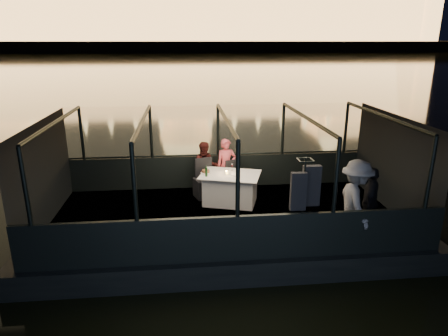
{
  "coord_description": "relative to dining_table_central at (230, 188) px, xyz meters",
  "views": [
    {
      "loc": [
        -0.92,
        -8.57,
        4.44
      ],
      "look_at": [
        0.0,
        0.4,
        1.55
      ],
      "focal_mm": 32.0,
      "sensor_mm": 36.0,
      "label": 1
    }
  ],
  "objects": [
    {
      "name": "gunwale_port",
      "position": [
        -0.19,
        1.23,
        0.06
      ],
      "size": [
        8.0,
        0.08,
        0.9
      ],
      "primitive_type": "cube",
      "color": "black",
      "rests_on": "boat_deck"
    },
    {
      "name": "end_wall_aft",
      "position": [
        3.81,
        -0.77,
        0.76
      ],
      "size": [
        0.02,
        4.0,
        2.3
      ],
      "primitive_type": null,
      "color": "black",
      "rests_on": "boat_deck"
    },
    {
      "name": "person_woman_coral",
      "position": [
        -0.01,
        0.8,
        0.36
      ],
      "size": [
        0.57,
        0.42,
        1.46
      ],
      "primitive_type": "imported",
      "rotation": [
        0.0,
        0.0,
        0.14
      ],
      "color": "#E5535E",
      "rests_on": "boat_deck"
    },
    {
      "name": "boat_hull",
      "position": [
        -0.19,
        -0.77,
        -0.89
      ],
      "size": [
        8.6,
        4.4,
        1.0
      ],
      "primitive_type": "cube",
      "color": "black",
      "rests_on": "river_water"
    },
    {
      "name": "coat_stand",
      "position": [
        1.09,
        -2.52,
        0.51
      ],
      "size": [
        0.59,
        0.5,
        1.9
      ],
      "primitive_type": null,
      "rotation": [
        0.0,
        0.0,
        0.15
      ],
      "color": "black",
      "rests_on": "boat_deck"
    },
    {
      "name": "bread_basket",
      "position": [
        -0.6,
        0.16,
        0.42
      ],
      "size": [
        0.24,
        0.24,
        0.08
      ],
      "primitive_type": "cylinder",
      "rotation": [
        0.0,
        0.0,
        0.28
      ],
      "color": "brown",
      "rests_on": "dining_table_central"
    },
    {
      "name": "cabin_roof_glass",
      "position": [
        -0.19,
        -0.77,
        1.91
      ],
      "size": [
        8.0,
        4.0,
        0.02
      ],
      "primitive_type": null,
      "color": "#99B2B2",
      "rests_on": "boat_deck"
    },
    {
      "name": "person_man_maroon",
      "position": [
        -0.56,
        0.85,
        0.36
      ],
      "size": [
        0.67,
        0.53,
        1.39
      ],
      "primitive_type": "imported",
      "rotation": [
        0.0,
        0.0,
        -0.01
      ],
      "color": "#421512",
      "rests_on": "boat_deck"
    },
    {
      "name": "passenger_dark",
      "position": [
        2.68,
        -2.02,
        0.47
      ],
      "size": [
        0.76,
        0.95,
        1.5
      ],
      "primitive_type": "imported",
      "rotation": [
        0.0,
        0.0,
        4.19
      ],
      "color": "black",
      "rests_on": "boat_deck"
    },
    {
      "name": "end_wall_fore",
      "position": [
        -4.19,
        -0.77,
        0.76
      ],
      "size": [
        0.02,
        4.0,
        2.3
      ],
      "primitive_type": null,
      "color": "black",
      "rests_on": "boat_deck"
    },
    {
      "name": "passenger_stripe",
      "position": [
        2.23,
        -2.3,
        0.47
      ],
      "size": [
        0.7,
        1.17,
        1.75
      ],
      "primitive_type": "imported",
      "rotation": [
        0.0,
        0.0,
        1.51
      ],
      "color": "white",
      "rests_on": "boat_deck"
    },
    {
      "name": "wine_glass_white",
      "position": [
        -0.6,
        -0.08,
        0.48
      ],
      "size": [
        0.07,
        0.07,
        0.2
      ],
      "primitive_type": null,
      "rotation": [
        0.0,
        0.0,
        -0.0
      ],
      "color": "white",
      "rests_on": "dining_table_central"
    },
    {
      "name": "boat_deck",
      "position": [
        -0.19,
        -0.77,
        -0.41
      ],
      "size": [
        8.0,
        4.0,
        0.04
      ],
      "primitive_type": "cube",
      "color": "black",
      "rests_on": "boat_hull"
    },
    {
      "name": "gunwale_starboard",
      "position": [
        -0.19,
        -2.77,
        0.06
      ],
      "size": [
        8.0,
        0.08,
        0.9
      ],
      "primitive_type": "cube",
      "color": "black",
      "rests_on": "boat_deck"
    },
    {
      "name": "dining_table_central",
      "position": [
        0.0,
        0.0,
        0.0
      ],
      "size": [
        1.7,
        1.44,
        0.77
      ],
      "primitive_type": "cube",
      "rotation": [
        0.0,
        0.0,
        -0.3
      ],
      "color": "white",
      "rests_on": "boat_deck"
    },
    {
      "name": "plate_near",
      "position": [
        0.13,
        -0.08,
        0.39
      ],
      "size": [
        0.26,
        0.26,
        0.02
      ],
      "primitive_type": "cylinder",
      "rotation": [
        0.0,
        0.0,
        -0.06
      ],
      "color": "white",
      "rests_on": "dining_table_central"
    },
    {
      "name": "amber_candle",
      "position": [
        -0.08,
        0.03,
        0.42
      ],
      "size": [
        0.07,
        0.07,
        0.08
      ],
      "primitive_type": "cylinder",
      "rotation": [
        0.0,
        0.0,
        -0.38
      ],
      "color": "yellow",
      "rests_on": "dining_table_central"
    },
    {
      "name": "river_water",
      "position": [
        -0.19,
        79.23,
        -0.89
      ],
      "size": [
        500.0,
        500.0,
        0.0
      ],
      "primitive_type": "plane",
      "color": "black",
      "rests_on": "ground"
    },
    {
      "name": "canopy_ribs",
      "position": [
        -0.19,
        -0.77,
        0.76
      ],
      "size": [
        8.0,
        4.0,
        2.3
      ],
      "primitive_type": null,
      "color": "black",
      "rests_on": "boat_deck"
    },
    {
      "name": "chair_port_right",
      "position": [
        0.15,
        0.51,
        0.06
      ],
      "size": [
        0.56,
        0.56,
        0.91
      ],
      "primitive_type": "cube",
      "rotation": [
        0.0,
        0.0,
        0.41
      ],
      "color": "black",
      "rests_on": "boat_deck"
    },
    {
      "name": "wine_bottle",
      "position": [
        -0.6,
        -0.1,
        0.53
      ],
      "size": [
        0.08,
        0.08,
        0.27
      ],
      "primitive_type": "cylinder",
      "rotation": [
        0.0,
        0.0,
        -0.35
      ],
      "color": "#143715",
      "rests_on": "dining_table_central"
    },
    {
      "name": "plate_far",
      "position": [
        -0.6,
        0.13,
        0.39
      ],
      "size": [
        0.29,
        0.29,
        0.02
      ],
      "primitive_type": "cylinder",
      "rotation": [
        0.0,
        0.0,
        -0.14
      ],
      "color": "white",
      "rests_on": "dining_table_central"
    },
    {
      "name": "chair_port_left",
      "position": [
        -0.63,
        0.45,
        0.06
      ],
      "size": [
        0.59,
        0.59,
        1.0
      ],
      "primitive_type": "cube",
      "rotation": [
        0.0,
        0.0,
        0.33
      ],
      "color": "black",
      "rests_on": "boat_deck"
    },
    {
      "name": "wine_glass_red",
      "position": [
        0.08,
        0.29,
        0.48
      ],
      "size": [
        0.07,
        0.07,
        0.17
      ],
      "primitive_type": null,
      "rotation": [
        0.0,
        0.0,
        -0.16
      ],
      "color": "white",
      "rests_on": "dining_table_central"
    },
    {
      "name": "cabin_glass_port",
      "position": [
        -0.19,
        1.23,
        1.21
      ],
      "size": [
        8.0,
        0.02,
        1.4
      ],
      "primitive_type": null,
      "color": "#99B2B2",
      "rests_on": "gunwale_port"
    },
    {
      "name": "embankment",
      "position": [
        -0.19,
        209.23,
        0.11
      ],
      "size": [
        400.0,
        140.0,
        6.0
      ],
      "primitive_type": "cube",
      "color": "#423D33",
      "rests_on": "ground"
    },
    {
      "name": "cabin_glass_starboard",
      "position": [
        -0.19,
        -2.77,
        1.21
      ],
      "size": [
        8.0,
        0.02,
        1.4
      ],
      "primitive_type": null,
      "color": "#99B2B2",
      "rests_on": "gunwale_starboard"
    }
  ]
}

